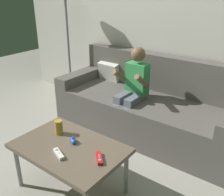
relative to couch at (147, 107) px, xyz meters
The scene contains 9 objects.
ground_plane 1.47m from the couch, 98.23° to the right, with size 8.48×8.48×0.00m, color #9E998E.
wall_back 1.06m from the couch, 117.73° to the left, with size 4.24×0.05×2.50m, color beige.
couch is the anchor object (origin of this frame).
person_seated_on_couch 0.34m from the couch, 116.38° to the right, with size 0.33×0.40×0.98m.
coffee_table 1.22m from the couch, 89.96° to the right, with size 0.86×0.57×0.42m.
game_remote_red_near_edge 1.25m from the couch, 76.23° to the right, with size 0.13×0.12×0.03m.
nunchuk_blue 1.17m from the couch, 90.46° to the right, with size 0.10×0.09×0.05m.
game_remote_white_far_corner 1.35m from the couch, 88.95° to the right, with size 0.14×0.08×0.03m.
soda_can 1.16m from the couch, 99.96° to the right, with size 0.07×0.07×0.12m, color #B78C2D.
Camera 1 is at (1.49, -0.93, 1.56)m, focal length 41.57 mm.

